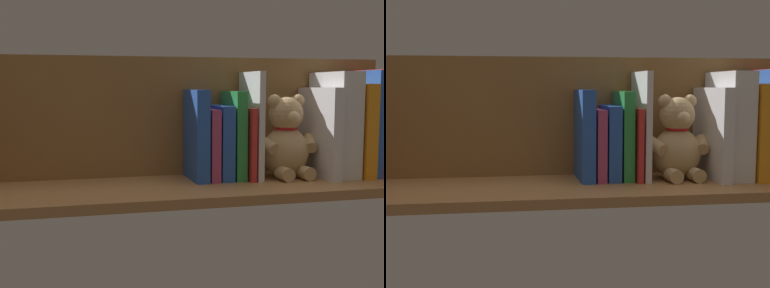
% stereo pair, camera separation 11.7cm
% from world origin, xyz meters
% --- Properties ---
extents(ground_plane, '(1.12, 0.31, 0.02)m').
position_xyz_m(ground_plane, '(0.00, 0.00, -0.01)').
color(ground_plane, '#9E6B3D').
extents(shelf_back_panel, '(1.12, 0.02, 0.30)m').
position_xyz_m(shelf_back_panel, '(0.00, -0.13, 0.15)').
color(shelf_back_panel, olive).
rests_on(shelf_back_panel, ground_plane).
extents(book_0, '(0.03, 0.16, 0.27)m').
position_xyz_m(book_0, '(-0.49, -0.04, 0.13)').
color(book_0, red).
rests_on(book_0, ground_plane).
extents(book_1, '(0.02, 0.18, 0.27)m').
position_xyz_m(book_1, '(-0.46, -0.03, 0.13)').
color(book_1, blue).
rests_on(book_1, ground_plane).
extents(book_2, '(0.03, 0.19, 0.23)m').
position_xyz_m(book_2, '(-0.43, -0.03, 0.12)').
color(book_2, orange).
rests_on(book_2, ground_plane).
extents(dictionary_thick_white, '(0.06, 0.18, 0.26)m').
position_xyz_m(dictionary_thick_white, '(-0.38, -0.03, 0.13)').
color(dictionary_thick_white, silver).
rests_on(dictionary_thick_white, ground_plane).
extents(book_3, '(0.03, 0.19, 0.22)m').
position_xyz_m(book_3, '(-0.34, -0.03, 0.11)').
color(book_3, silver).
rests_on(book_3, ground_plane).
extents(teddy_bear, '(0.17, 0.14, 0.21)m').
position_xyz_m(teddy_bear, '(-0.25, -0.03, 0.09)').
color(teddy_bear, tan).
rests_on(teddy_bear, ground_plane).
extents(book_4, '(0.01, 0.15, 0.26)m').
position_xyz_m(book_4, '(-0.16, -0.05, 0.13)').
color(book_4, silver).
rests_on(book_4, ground_plane).
extents(book_5, '(0.01, 0.15, 0.17)m').
position_xyz_m(book_5, '(-0.15, -0.05, 0.09)').
color(book_5, red).
rests_on(book_5, ground_plane).
extents(book_6, '(0.03, 0.13, 0.22)m').
position_xyz_m(book_6, '(-0.12, -0.06, 0.11)').
color(book_6, green).
rests_on(book_6, ground_plane).
extents(book_7, '(0.03, 0.13, 0.18)m').
position_xyz_m(book_7, '(-0.09, -0.06, 0.09)').
color(book_7, blue).
rests_on(book_7, ground_plane).
extents(book_8, '(0.02, 0.14, 0.17)m').
position_xyz_m(book_8, '(-0.06, -0.05, 0.09)').
color(book_8, '#B23F72').
rests_on(book_8, ground_plane).
extents(book_9, '(0.03, 0.14, 0.22)m').
position_xyz_m(book_9, '(-0.02, -0.05, 0.11)').
color(book_9, blue).
rests_on(book_9, ground_plane).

